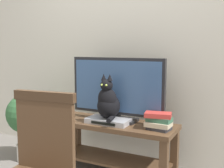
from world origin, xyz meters
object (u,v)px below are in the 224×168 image
(tv, at_px, (117,89))
(media_box, at_px, (109,121))
(tv_stand, at_px, (114,138))
(book_stack, at_px, (159,121))
(potted_plant, at_px, (26,118))
(cat, at_px, (108,102))
(wooden_chair, at_px, (36,162))

(tv, xyz_separation_m, media_box, (-0.03, -0.12, -0.30))
(tv_stand, xyz_separation_m, tv, (0.00, 0.06, 0.49))
(tv_stand, height_order, book_stack, book_stack)
(tv_stand, bearing_deg, book_stack, -4.76)
(tv_stand, height_order, tv, tv)
(tv, height_order, potted_plant, tv)
(tv_stand, bearing_deg, cat, -114.28)
(media_box, relative_size, potted_plant, 0.57)
(cat, height_order, book_stack, cat)
(cat, bearing_deg, wooden_chair, -84.95)
(wooden_chair, bearing_deg, book_stack, 71.07)
(tv, height_order, book_stack, tv)
(cat, relative_size, book_stack, 1.71)
(tv, xyz_separation_m, book_stack, (0.47, -0.10, -0.25))
(tv_stand, relative_size, cat, 2.81)
(tv_stand, bearing_deg, wooden_chair, -86.73)
(cat, xyz_separation_m, wooden_chair, (0.10, -1.13, -0.17))
(tv, relative_size, cat, 2.25)
(tv_stand, relative_size, wooden_chair, 1.26)
(media_box, distance_m, cat, 0.19)
(wooden_chair, bearing_deg, potted_plant, 135.82)
(potted_plant, bearing_deg, tv_stand, 9.87)
(media_box, bearing_deg, wooden_chair, -84.95)
(book_stack, bearing_deg, potted_plant, -174.77)
(potted_plant, bearing_deg, wooden_chair, -44.18)
(cat, bearing_deg, potted_plant, -173.89)
(wooden_chair, height_order, potted_plant, wooden_chair)
(tv, height_order, cat, tv)
(book_stack, distance_m, potted_plant, 1.46)
(tv, relative_size, media_box, 2.32)
(book_stack, relative_size, potted_plant, 0.34)
(tv_stand, distance_m, potted_plant, 1.01)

